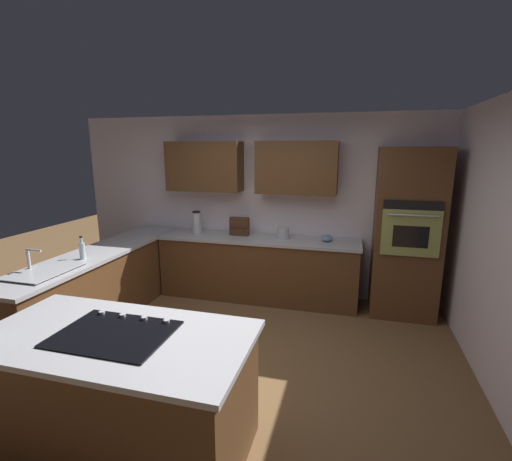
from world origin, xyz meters
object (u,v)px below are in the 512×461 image
object	(u,v)px
blender	(197,224)
mixing_bowl	(327,238)
sink_unit	(45,270)
spice_rack	(239,226)
kettle	(283,233)
dish_soap_bottle	(82,250)
cooktop	(115,333)
wall_oven	(407,234)

from	to	relation	value
blender	mixing_bowl	distance (m)	1.90
sink_unit	mixing_bowl	distance (m)	3.36
spice_rack	kettle	distance (m)	0.65
sink_unit	mixing_bowl	xyz separation A→B (m)	(-2.68, -2.03, 0.03)
blender	kettle	size ratio (longest dim) A/B	1.97
dish_soap_bottle	cooktop	bearing A→B (deg)	135.26
spice_rack	dish_soap_bottle	size ratio (longest dim) A/B	1.03
cooktop	mixing_bowl	world-z (taller)	mixing_bowl
spice_rack	wall_oven	bearing A→B (deg)	177.87
spice_rack	kettle	size ratio (longest dim) A/B	1.63
mixing_bowl	dish_soap_bottle	xyz separation A→B (m)	(2.62, 1.55, 0.06)
wall_oven	cooktop	distance (m)	3.66
cooktop	dish_soap_bottle	xyz separation A→B (m)	(1.43, -1.42, 0.10)
cooktop	blender	distance (m)	3.05
blender	kettle	xyz separation A→B (m)	(-1.30, -0.00, -0.06)
mixing_bowl	kettle	distance (m)	0.60
wall_oven	dish_soap_bottle	distance (m)	3.92
sink_unit	dish_soap_bottle	world-z (taller)	dish_soap_bottle
mixing_bowl	spice_rack	xyz separation A→B (m)	(1.25, -0.04, 0.09)
sink_unit	cooktop	xyz separation A→B (m)	(-1.49, 0.94, -0.01)
wall_oven	sink_unit	world-z (taller)	wall_oven
wall_oven	sink_unit	bearing A→B (deg)	28.34
spice_rack	dish_soap_bottle	xyz separation A→B (m)	(1.37, 1.59, -0.02)
blender	mixing_bowl	size ratio (longest dim) A/B	2.00
mixing_bowl	blender	bearing A→B (deg)	0.00
mixing_bowl	spice_rack	bearing A→B (deg)	-1.95
kettle	sink_unit	bearing A→B (deg)	44.26
kettle	spice_rack	bearing A→B (deg)	-3.75
sink_unit	spice_rack	size ratio (longest dim) A/B	2.53
blender	kettle	distance (m)	1.30
mixing_bowl	kettle	xyz separation A→B (m)	(0.60, 0.00, 0.04)
wall_oven	blender	distance (m)	2.90
spice_rack	dish_soap_bottle	distance (m)	2.10
blender	kettle	world-z (taller)	blender
wall_oven	blender	size ratio (longest dim) A/B	6.44
cooktop	dish_soap_bottle	distance (m)	2.02
kettle	cooktop	bearing A→B (deg)	78.77
wall_oven	blender	xyz separation A→B (m)	(2.90, -0.04, -0.03)
wall_oven	spice_rack	xyz separation A→B (m)	(2.25, -0.08, -0.05)
cooktop	wall_oven	bearing A→B (deg)	-126.82
sink_unit	cooktop	size ratio (longest dim) A/B	0.92
blender	mixing_bowl	world-z (taller)	blender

